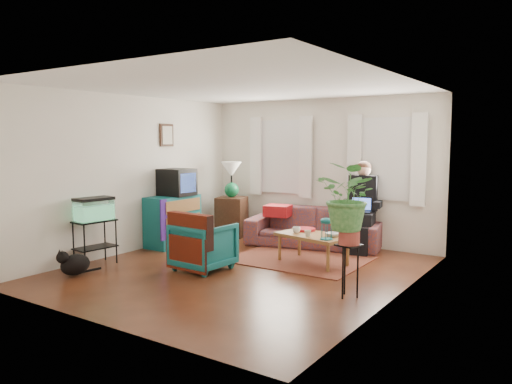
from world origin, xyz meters
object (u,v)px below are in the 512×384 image
Objects in this scene: side_table at (232,217)px; aquarium_stand at (95,243)px; sofa at (314,221)px; dresser at (173,221)px; plant_stand at (348,271)px; armchair at (204,243)px; coffee_table at (313,249)px.

aquarium_stand is at bearing -96.76° from side_table.
dresser is (-2.10, -1.33, -0.01)m from sofa.
dresser reaches higher than plant_stand.
armchair is at bearing -62.59° from side_table.
aquarium_stand reaches higher than coffee_table.
side_table is 0.77× the size of dresser.
sofa reaches higher than armchair.
dresser is 1.67m from aquarium_stand.
sofa is 1.28m from coffee_table.
sofa is at bearing 31.97° from dresser.
armchair is 0.70× the size of coffee_table.
sofa is at bearing 125.58° from plant_stand.
side_table is 2.57m from coffee_table.
sofa reaches higher than plant_stand.
dresser reaches higher than armchair.
side_table is 1.13× the size of aquarium_stand.
armchair is at bearing -116.92° from sofa.
armchair is (1.52, 0.71, 0.04)m from aquarium_stand.
coffee_table is 1.63m from plant_stand.
sofa reaches higher than coffee_table.
aquarium_stand is (-2.11, -2.99, -0.12)m from sofa.
dresser is 3.89m from plant_stand.
armchair reaches higher than coffee_table.
plant_stand is at bearing -177.95° from armchair.
sofa is 2.37m from armchair.
aquarium_stand is 0.89× the size of armchair.
coffee_table is at bearing -132.02° from armchair.
sofa is 3.03× the size of side_table.
dresser reaches higher than side_table.
side_table reaches higher than aquarium_stand.
sofa is at bearing 129.73° from coffee_table.
coffee_table is at bearing -75.51° from sofa.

